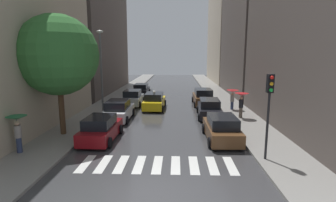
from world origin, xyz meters
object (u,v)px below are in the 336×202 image
at_px(traffic_light_right_corner, 269,98).
at_px(lamp_post_left, 101,67).
at_px(parked_car_left_second, 118,111).
at_px(parked_car_right_nearest, 222,129).
at_px(parked_car_right_third, 203,97).
at_px(taxi_midroad, 154,101).
at_px(pedestrian_by_kerb, 17,126).
at_px(parked_car_left_nearest, 101,129).
at_px(pedestrian_near_tree, 241,99).
at_px(parked_car_left_fourth, 141,90).
at_px(pedestrian_foreground, 232,95).
at_px(street_tree_left, 58,55).
at_px(parked_car_left_third, 133,98).
at_px(parked_car_right_second, 209,108).

bearing_deg(traffic_light_right_corner, lamp_post_left, 138.67).
relative_size(parked_car_left_second, parked_car_right_nearest, 1.01).
relative_size(parked_car_right_third, taxi_midroad, 1.01).
distance_m(parked_car_left_second, pedestrian_by_kerb, 8.80).
relative_size(parked_car_left_nearest, pedestrian_near_tree, 2.06).
bearing_deg(parked_car_right_third, traffic_light_right_corner, -174.58).
distance_m(parked_car_right_third, taxi_midroad, 5.53).
xyz_separation_m(parked_car_right_third, pedestrian_by_kerb, (-11.33, -14.72, 0.82)).
distance_m(parked_car_right_nearest, taxi_midroad, 10.87).
xyz_separation_m(parked_car_left_second, parked_car_right_third, (7.69, 6.75, 0.05)).
bearing_deg(pedestrian_by_kerb, parked_car_left_fourth, -6.39).
distance_m(taxi_midroad, lamp_post_left, 6.45).
bearing_deg(pedestrian_foreground, parked_car_left_nearest, 109.47).
distance_m(pedestrian_by_kerb, street_tree_left, 5.14).
relative_size(parked_car_left_fourth, taxi_midroad, 0.95).
height_order(parked_car_left_third, lamp_post_left, lamp_post_left).
bearing_deg(street_tree_left, parked_car_left_fourth, 80.79).
height_order(parked_car_left_third, parked_car_right_second, parked_car_left_third).
xyz_separation_m(parked_car_left_fourth, street_tree_left, (-2.87, -17.73, 4.60)).
bearing_deg(lamp_post_left, parked_car_left_fourth, 81.57).
height_order(parked_car_left_nearest, pedestrian_by_kerb, pedestrian_by_kerb).
bearing_deg(street_tree_left, parked_car_left_nearest, -17.22).
xyz_separation_m(parked_car_left_second, traffic_light_right_corner, (9.36, -8.44, 2.51)).
bearing_deg(parked_car_right_nearest, parked_car_right_second, -0.82).
bearing_deg(parked_car_left_fourth, pedestrian_foreground, -132.96).
height_order(parked_car_right_nearest, pedestrian_by_kerb, pedestrian_by_kerb).
distance_m(taxi_midroad, pedestrian_foreground, 7.64).
height_order(parked_car_left_third, taxi_midroad, taxi_midroad).
relative_size(parked_car_right_second, traffic_light_right_corner, 1.10).
bearing_deg(parked_car_right_third, parked_car_left_second, 130.43).
bearing_deg(parked_car_left_third, pedestrian_foreground, -104.67).
xyz_separation_m(parked_car_left_fourth, parked_car_right_third, (7.55, -6.47, 0.09)).
height_order(parked_car_right_second, pedestrian_by_kerb, pedestrian_by_kerb).
height_order(pedestrian_foreground, pedestrian_near_tree, pedestrian_near_tree).
height_order(parked_car_left_nearest, parked_car_left_second, parked_car_left_second).
bearing_deg(pedestrian_foreground, traffic_light_right_corner, 153.53).
distance_m(taxi_midroad, street_tree_left, 11.46).
bearing_deg(pedestrian_by_kerb, parked_car_left_third, -10.92).
bearing_deg(pedestrian_by_kerb, street_tree_left, -10.88).
relative_size(parked_car_left_nearest, parked_car_right_nearest, 0.95).
bearing_deg(pedestrian_foreground, pedestrian_near_tree, 157.71).
bearing_deg(parked_car_left_second, parked_car_left_fourth, -0.34).
bearing_deg(parked_car_right_third, street_tree_left, 136.35).
bearing_deg(parked_car_left_second, traffic_light_right_corner, -131.78).
relative_size(taxi_midroad, pedestrian_foreground, 2.45).
relative_size(parked_car_right_nearest, traffic_light_right_corner, 1.05).
xyz_separation_m(parked_car_right_second, lamp_post_left, (-9.32, -0.02, 3.55)).
relative_size(parked_car_left_third, parked_car_right_third, 0.90).
distance_m(street_tree_left, lamp_post_left, 5.93).
height_order(parked_car_right_nearest, traffic_light_right_corner, traffic_light_right_corner).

